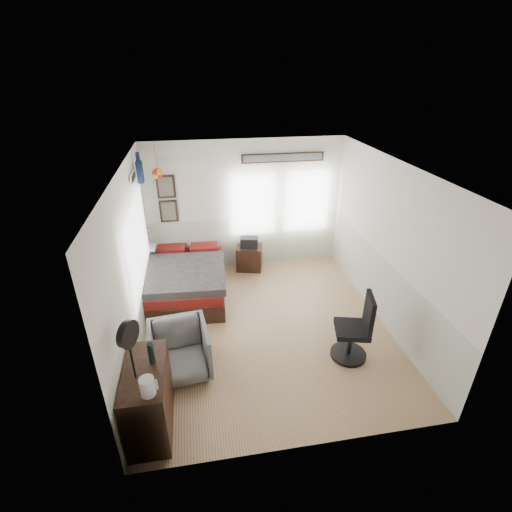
% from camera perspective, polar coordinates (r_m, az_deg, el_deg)
% --- Properties ---
extents(ground_plane, '(4.00, 4.50, 0.01)m').
position_cam_1_polar(ground_plane, '(6.39, 1.52, -10.80)').
color(ground_plane, '#8D6E4F').
extents(room_shell, '(4.02, 4.52, 2.71)m').
position_cam_1_polar(room_shell, '(5.69, 0.58, 3.16)').
color(room_shell, silver).
rests_on(room_shell, ground_plane).
extents(wall_decor, '(3.55, 1.32, 1.44)m').
position_cam_1_polar(wall_decor, '(7.12, -10.37, 11.95)').
color(wall_decor, '#302215').
rests_on(wall_decor, room_shell).
extents(bed, '(1.54, 2.07, 0.64)m').
position_cam_1_polar(bed, '(7.16, -10.62, -3.65)').
color(bed, black).
rests_on(bed, ground_plane).
extents(dresser, '(0.48, 1.00, 0.90)m').
position_cam_1_polar(dresser, '(4.85, -16.21, -20.29)').
color(dresser, black).
rests_on(dresser, ground_plane).
extents(armchair, '(0.89, 0.91, 0.75)m').
position_cam_1_polar(armchair, '(5.47, -11.65, -14.10)').
color(armchair, slate).
rests_on(armchair, ground_plane).
extents(nightstand, '(0.61, 0.53, 0.52)m').
position_cam_1_polar(nightstand, '(7.93, -1.04, -0.25)').
color(nightstand, black).
rests_on(nightstand, ground_plane).
extents(task_chair, '(0.58, 0.58, 1.08)m').
position_cam_1_polar(task_chair, '(5.75, 15.06, -11.35)').
color(task_chair, black).
rests_on(task_chair, ground_plane).
extents(kettle, '(0.18, 0.16, 0.21)m').
position_cam_1_polar(kettle, '(4.20, -16.35, -18.71)').
color(kettle, silver).
rests_on(kettle, dresser).
extents(bottle, '(0.07, 0.07, 0.28)m').
position_cam_1_polar(bottle, '(4.50, -15.82, -14.23)').
color(bottle, black).
rests_on(bottle, dresser).
extents(stand_fan, '(0.20, 0.29, 0.76)m').
position_cam_1_polar(stand_fan, '(4.10, -19.08, -11.42)').
color(stand_fan, black).
rests_on(stand_fan, dresser).
extents(black_bag, '(0.40, 0.30, 0.21)m').
position_cam_1_polar(black_bag, '(7.77, -1.07, 2.15)').
color(black_bag, black).
rests_on(black_bag, nightstand).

